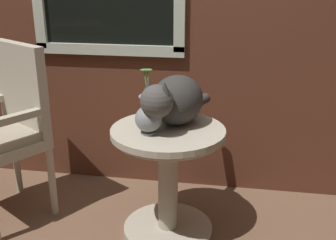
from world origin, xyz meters
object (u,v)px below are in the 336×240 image
Objects in this scene: wicker_side_table at (168,165)px; pewter_vase_with_ivy at (148,115)px; wicker_chair at (8,123)px; cat at (174,100)px.

wicker_side_table is 1.93× the size of pewter_vase_with_ivy.
pewter_vase_with_ivy is (0.89, -0.15, 0.15)m from wicker_chair.
wicker_chair is 1.67× the size of cat.
wicker_chair reaches higher than cat.
wicker_side_table is 0.61× the size of wicker_chair.
cat is (0.02, 0.06, 0.36)m from wicker_side_table.
cat is 1.90× the size of pewter_vase_with_ivy.
wicker_chair is at bearing 176.26° from wicker_side_table.
wicker_chair is at bearing 179.89° from cat.
wicker_side_table is 1.02× the size of cat.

